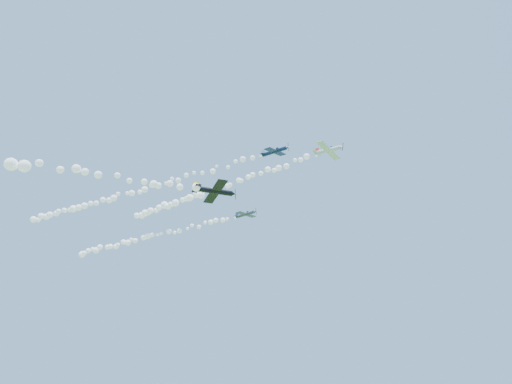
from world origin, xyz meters
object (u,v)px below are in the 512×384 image
at_px(plane_grey, 246,214).
at_px(plane_black, 215,191).
at_px(plane_navy, 275,151).
at_px(plane_white, 328,150).

distance_m(plane_grey, plane_black, 36.50).
height_order(plane_grey, plane_black, plane_grey).
bearing_deg(plane_grey, plane_navy, -40.69).
bearing_deg(plane_black, plane_grey, 59.75).
distance_m(plane_white, plane_grey, 27.67).
bearing_deg(plane_black, plane_navy, 21.50).
relative_size(plane_grey, plane_black, 0.97).
height_order(plane_white, plane_navy, plane_white).
bearing_deg(plane_navy, plane_grey, 136.46).
relative_size(plane_white, plane_grey, 1.10).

